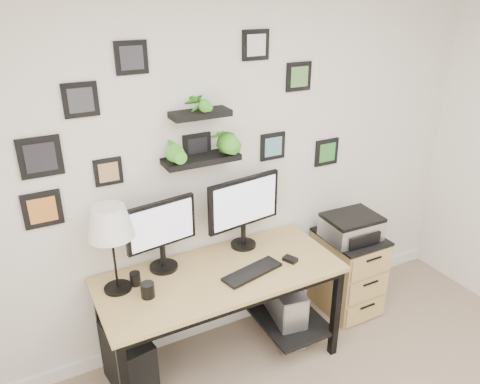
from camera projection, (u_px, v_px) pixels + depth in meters
room at (238, 314)px, 3.77m from camera, size 4.00×4.00×4.00m
desk at (223, 284)px, 3.16m from camera, size 1.60×0.70×0.75m
monitor_left at (161, 231)px, 2.99m from camera, size 0.48×0.21×0.49m
monitor_right at (244, 207)px, 3.25m from camera, size 0.57×0.21×0.53m
keyboard at (252, 272)px, 3.05m from camera, size 0.44×0.22×0.02m
mouse at (290, 259)px, 3.19m from camera, size 0.09×0.11×0.03m
table_lamp at (110, 224)px, 2.72m from camera, size 0.28×0.28×0.57m
mug at (148, 290)px, 2.81m from camera, size 0.08×0.08×0.09m
pen_cup at (135, 279)px, 2.93m from camera, size 0.07×0.07×0.09m
pc_tower_black at (129, 362)px, 3.05m from camera, size 0.28×0.49×0.46m
pc_tower_grey at (283, 310)px, 3.54m from camera, size 0.27×0.48×0.45m
file_cabinet at (348, 272)px, 3.81m from camera, size 0.43×0.53×0.67m
printer at (352, 227)px, 3.61m from camera, size 0.42×0.35×0.19m
wall_decor at (196, 130)px, 2.94m from camera, size 2.27×0.18×1.05m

